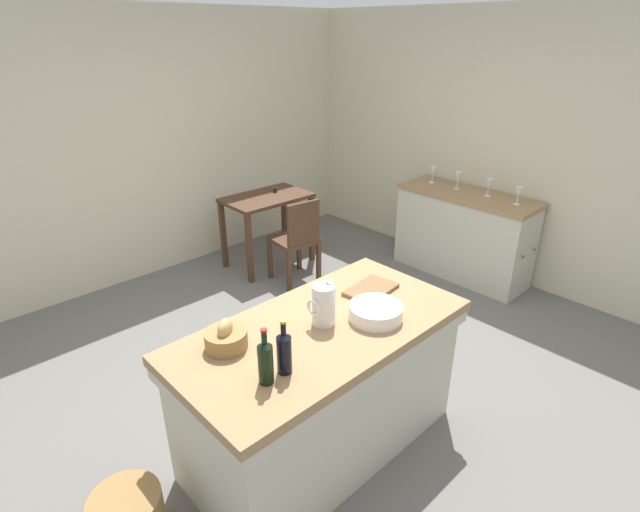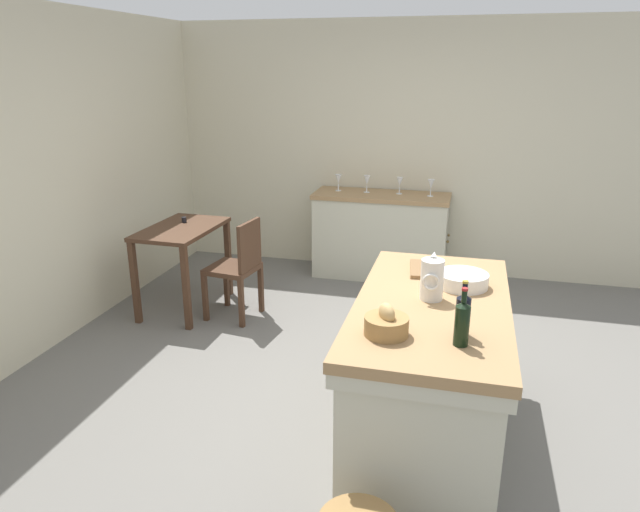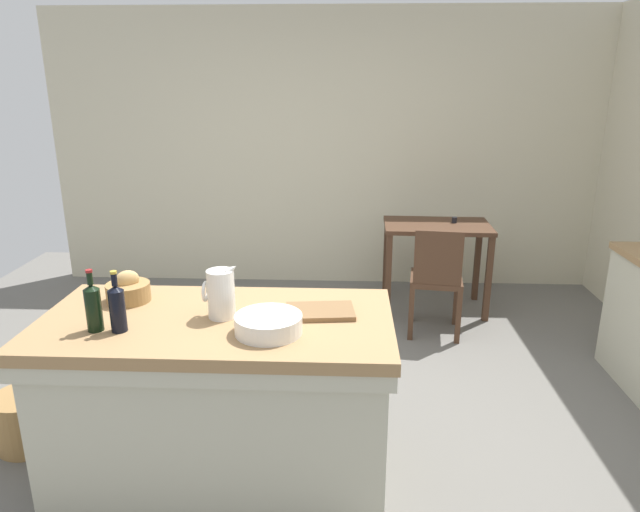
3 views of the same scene
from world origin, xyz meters
name	(u,v)px [view 2 (image 2 of 3)]	position (x,y,z in m)	size (l,w,h in m)	color
ground_plane	(366,386)	(0.00, 0.00, 0.00)	(6.76, 6.76, 0.00)	#66635E
wall_back	(24,185)	(0.00, 2.60, 1.30)	(5.32, 0.12, 2.60)	beige
wall_right	(413,150)	(2.60, 0.00, 1.30)	(0.12, 5.20, 2.60)	beige
island_table	(429,364)	(-0.45, -0.44, 0.47)	(1.69, 0.85, 0.88)	#99754C
side_cabinet	(380,235)	(2.26, 0.27, 0.45)	(0.52, 1.41, 0.89)	#99754C
writing_desk	(182,241)	(0.96, 1.86, 0.65)	(0.91, 0.58, 0.83)	#472D1E
wooden_chair	(238,266)	(0.88, 1.30, 0.48)	(0.45, 0.45, 0.89)	#472D1E
pitcher	(432,279)	(-0.42, -0.43, 1.00)	(0.17, 0.13, 0.28)	silver
wash_bowl	(462,280)	(-0.17, -0.60, 0.92)	(0.31, 0.31, 0.08)	silver
bread_basket	(386,324)	(-0.94, -0.25, 0.93)	(0.22, 0.22, 0.17)	olive
cutting_board	(427,269)	(0.05, -0.37, 0.89)	(0.33, 0.21, 0.02)	brown
wine_bottle_dark	(463,313)	(-0.85, -0.61, 0.99)	(0.07, 0.07, 0.29)	black
wine_bottle_amber	(462,322)	(-0.96, -0.61, 0.99)	(0.07, 0.07, 0.29)	black
wine_glass_far_left	(431,185)	(2.28, -0.22, 1.01)	(0.07, 0.07, 0.17)	white
wine_glass_left	(400,182)	(2.31, 0.09, 1.01)	(0.07, 0.07, 0.17)	white
wine_glass_middle	(367,181)	(2.30, 0.43, 1.01)	(0.07, 0.07, 0.18)	white
wine_glass_right	(338,180)	(2.30, 0.73, 1.01)	(0.07, 0.07, 0.17)	white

